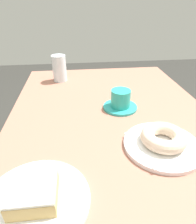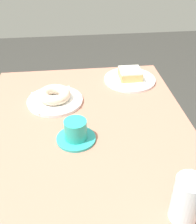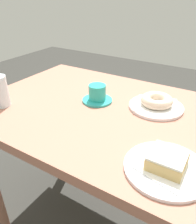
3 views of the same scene
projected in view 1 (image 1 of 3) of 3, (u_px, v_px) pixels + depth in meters
ground_plane at (106, 223)px, 1.10m from camera, size 6.00×6.00×0.00m
table at (110, 138)px, 0.80m from camera, size 0.98×0.73×0.71m
plate_sugar_ring at (162, 145)px, 0.56m from camera, size 0.21×0.21×0.01m
napkin_sugar_ring at (162, 143)px, 0.56m from camera, size 0.19×0.19×0.00m
donut_sugar_ring at (164, 137)px, 0.55m from camera, size 0.13×0.13×0.04m
plate_glazed_square at (36, 201)px, 0.41m from camera, size 0.22×0.22×0.01m
napkin_glazed_square at (35, 199)px, 0.41m from camera, size 0.16×0.16×0.00m
donut_glazed_square at (34, 192)px, 0.40m from camera, size 0.09×0.09×0.04m
water_glass at (59, 68)px, 0.97m from camera, size 0.07×0.07×0.13m
coffee_cup at (120, 101)px, 0.74m from camera, size 0.13×0.13×0.07m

